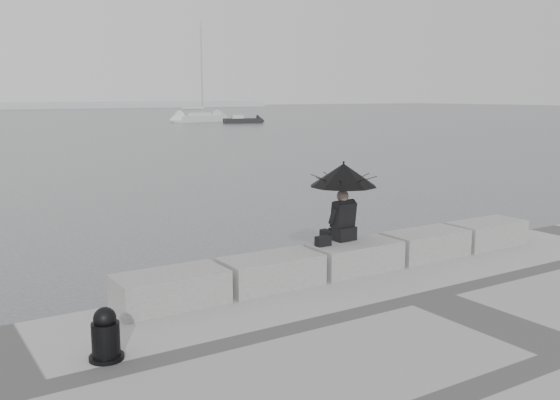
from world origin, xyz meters
TOP-DOWN VIEW (x-y plane):
  - ground at (0.00, 0.00)m, footprint 360.00×360.00m
  - stone_block_far_left at (-3.40, -0.45)m, footprint 1.60×0.80m
  - stone_block_left at (-1.70, -0.45)m, footprint 1.60×0.80m
  - stone_block_centre at (0.00, -0.45)m, footprint 1.60×0.80m
  - stone_block_right at (1.70, -0.45)m, footprint 1.60×0.80m
  - stone_block_far_right at (3.40, -0.45)m, footprint 1.60×0.80m
  - seated_person at (-0.04, -0.16)m, footprint 1.18×1.18m
  - bag at (-0.59, -0.33)m, footprint 0.26×0.15m
  - mooring_bollard at (-4.75, -1.79)m, footprint 0.40×0.40m
  - sailboat_right at (28.30, 66.00)m, footprint 7.55×3.94m
  - small_motorboat at (31.04, 59.49)m, footprint 4.96×2.83m

SIDE VIEW (x-z plane):
  - ground at x=0.00m, z-range 0.00..0.00m
  - small_motorboat at x=31.04m, z-range -0.23..0.87m
  - sailboat_right at x=28.30m, z-range -5.92..6.98m
  - stone_block_far_left at x=-3.40m, z-range 0.50..1.00m
  - stone_block_left at x=-1.70m, z-range 0.50..1.00m
  - stone_block_centre at x=0.00m, z-range 0.50..1.00m
  - stone_block_right at x=1.70m, z-range 0.50..1.00m
  - stone_block_far_right at x=3.40m, z-range 0.50..1.00m
  - mooring_bollard at x=-4.75m, z-range 0.45..1.08m
  - bag at x=-0.59m, z-range 1.00..1.17m
  - seated_person at x=-0.04m, z-range 1.31..2.70m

